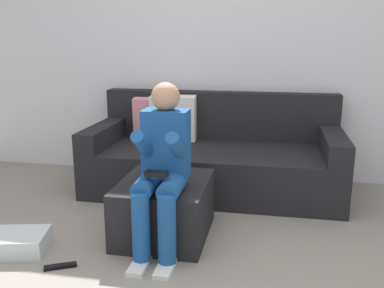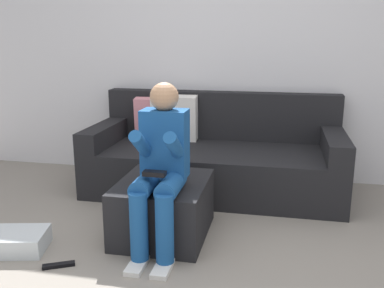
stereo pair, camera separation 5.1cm
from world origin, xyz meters
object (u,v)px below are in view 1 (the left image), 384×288
couch_sectional (212,157)px  person_seated (162,165)px  remote_by_storage_bin (60,266)px  storage_bin (15,243)px  ottoman (165,208)px

couch_sectional → person_seated: (-0.15, -1.23, 0.28)m
couch_sectional → remote_by_storage_bin: bearing=-113.8°
couch_sectional → person_seated: 1.27m
storage_bin → remote_by_storage_bin: 0.42m
couch_sectional → remote_by_storage_bin: (-0.70, -1.59, -0.29)m
person_seated → remote_by_storage_bin: person_seated is taller
person_seated → ottoman: bearing=101.6°
ottoman → remote_by_storage_bin: size_ratio=3.67×
couch_sectional → person_seated: bearing=-96.8°
storage_bin → remote_by_storage_bin: size_ratio=2.13×
couch_sectional → person_seated: person_seated is taller
ottoman → person_seated: size_ratio=0.65×
ottoman → remote_by_storage_bin: ottoman is taller
couch_sectional → storage_bin: (-1.09, -1.45, -0.24)m
person_seated → remote_by_storage_bin: bearing=-146.8°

